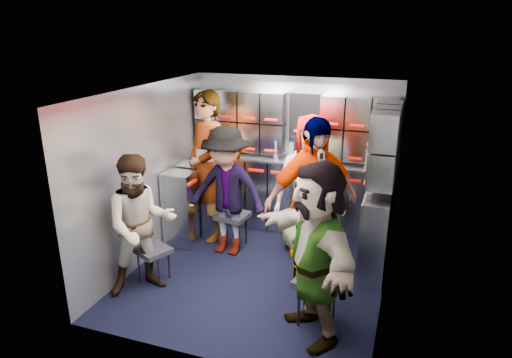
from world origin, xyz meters
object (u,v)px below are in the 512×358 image
(jump_seat_near_right, at_px, (318,284))
(attendant_arc_b, at_px, (227,192))
(attendant_standing, at_px, (207,167))
(jump_seat_mid_left, at_px, (233,217))
(attendant_arc_a, at_px, (141,225))
(attendant_arc_e, at_px, (316,252))
(jump_seat_near_left, at_px, (153,252))
(jump_seat_mid_right, at_px, (313,243))
(jump_seat_center, at_px, (312,214))
(attendant_arc_d, at_px, (312,203))
(attendant_arc_c, at_px, (310,186))

(jump_seat_near_right, distance_m, attendant_arc_b, 1.77)
(attendant_standing, bearing_deg, jump_seat_mid_left, 14.09)
(attendant_arc_a, bearing_deg, attendant_arc_e, -44.59)
(jump_seat_near_right, bearing_deg, jump_seat_mid_left, 138.10)
(jump_seat_near_left, xyz_separation_m, jump_seat_mid_right, (1.64, 0.78, 0.02))
(attendant_arc_e, bearing_deg, jump_seat_near_left, -138.53)
(attendant_standing, distance_m, attendant_arc_e, 2.37)
(attendant_arc_b, height_order, attendant_arc_e, attendant_arc_e)
(jump_seat_center, bearing_deg, jump_seat_near_right, -75.35)
(jump_seat_mid_left, bearing_deg, jump_seat_near_left, -115.06)
(attendant_arc_a, distance_m, attendant_arc_b, 1.21)
(attendant_arc_a, height_order, attendant_arc_d, attendant_arc_d)
(jump_seat_near_left, xyz_separation_m, attendant_arc_e, (1.88, -0.32, 0.49))
(jump_seat_mid_right, relative_size, attendant_standing, 0.23)
(jump_seat_mid_left, height_order, attendant_arc_e, attendant_arc_e)
(jump_seat_near_left, bearing_deg, jump_seat_near_right, -4.14)
(jump_seat_mid_left, xyz_separation_m, attendant_standing, (-0.41, 0.15, 0.59))
(attendant_arc_a, distance_m, attendant_arc_d, 1.82)
(attendant_standing, height_order, attendant_arc_e, attendant_standing)
(attendant_arc_a, bearing_deg, jump_seat_mid_left, 27.67)
(jump_seat_center, xyz_separation_m, attendant_arc_b, (-0.96, -0.53, 0.37))
(jump_seat_near_left, distance_m, attendant_arc_e, 1.97)
(jump_seat_near_left, relative_size, attendant_arc_a, 0.29)
(attendant_arc_d, height_order, attendant_arc_e, attendant_arc_d)
(jump_seat_center, height_order, attendant_arc_d, attendant_arc_d)
(attendant_arc_c, bearing_deg, attendant_arc_b, -176.85)
(jump_seat_mid_left, bearing_deg, jump_seat_near_right, -41.90)
(jump_seat_near_left, height_order, attendant_arc_b, attendant_arc_b)
(jump_seat_mid_right, height_order, attendant_arc_d, attendant_arc_d)
(attendant_arc_b, bearing_deg, jump_seat_mid_left, 92.71)
(attendant_arc_c, distance_m, attendant_arc_e, 1.63)
(jump_seat_center, height_order, attendant_arc_e, attendant_arc_e)
(attendant_arc_b, relative_size, attendant_arc_c, 0.92)
(jump_seat_mid_right, bearing_deg, attendant_arc_e, -77.48)
(jump_seat_near_left, relative_size, attendant_arc_c, 0.25)
(jump_seat_mid_left, relative_size, attendant_arc_c, 0.26)
(attendant_arc_e, bearing_deg, attendant_arc_a, -133.13)
(jump_seat_near_left, relative_size, jump_seat_mid_left, 0.99)
(jump_seat_center, xyz_separation_m, jump_seat_near_right, (0.41, -1.58, -0.02))
(jump_seat_mid_left, xyz_separation_m, jump_seat_mid_right, (1.13, -0.31, -0.02))
(jump_seat_center, bearing_deg, attendant_arc_a, -132.11)
(jump_seat_center, relative_size, jump_seat_mid_right, 1.10)
(attendant_arc_a, bearing_deg, jump_seat_mid_right, -10.12)
(jump_seat_near_left, bearing_deg, jump_seat_center, 44.53)
(attendant_arc_a, bearing_deg, jump_seat_near_left, 49.54)
(jump_seat_mid_left, height_order, attendant_arc_c, attendant_arc_c)
(attendant_arc_c, xyz_separation_m, attendant_arc_e, (0.41, -1.58, -0.04))
(jump_seat_near_left, bearing_deg, attendant_arc_b, 60.76)
(jump_seat_near_left, height_order, attendant_arc_a, attendant_arc_a)
(attendant_standing, bearing_deg, jump_seat_mid_right, 17.29)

